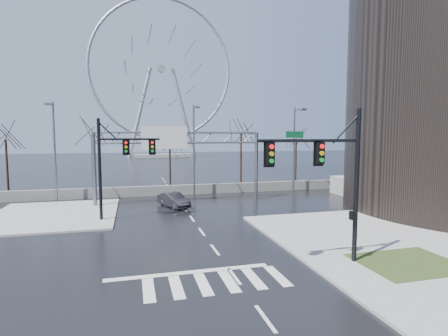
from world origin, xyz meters
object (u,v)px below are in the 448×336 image
object	(u,v)px
signal_mast_far	(115,159)
car	(173,200)
ferris_wheel	(161,75)
signal_mast_near	(334,171)
sign_gantry	(176,151)

from	to	relation	value
signal_mast_far	car	distance (m)	7.69
signal_mast_far	ferris_wheel	distance (m)	89.30
signal_mast_near	signal_mast_far	distance (m)	17.03
ferris_wheel	car	size ratio (longest dim) A/B	12.43
signal_mast_far	ferris_wheel	xyz separation A→B (m)	(10.87, 86.04, 21.30)
sign_gantry	signal_mast_near	bearing A→B (deg)	-73.81
sign_gantry	car	bearing A→B (deg)	-105.78
sign_gantry	car	world-z (taller)	sign_gantry
sign_gantry	ferris_wheel	distance (m)	82.91
signal_mast_near	sign_gantry	distance (m)	19.79
signal_mast_far	sign_gantry	size ratio (longest dim) A/B	0.49
ferris_wheel	sign_gantry	bearing A→B (deg)	-93.84
signal_mast_near	car	world-z (taller)	signal_mast_near
signal_mast_far	car	world-z (taller)	signal_mast_far
ferris_wheel	car	distance (m)	85.97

